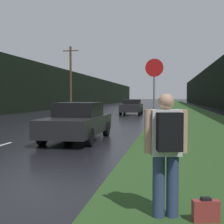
# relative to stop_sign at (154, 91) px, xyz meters

# --- Properties ---
(grass_verge) EXTENTS (6.00, 240.00, 0.02)m
(grass_verge) POSITION_rel_stop_sign_xyz_m (2.33, 29.35, -1.87)
(grass_verge) COLOR #2D5123
(grass_verge) RESTS_ON ground_plane
(lane_stripe_c) EXTENTS (0.12, 3.00, 0.01)m
(lane_stripe_c) POSITION_rel_stop_sign_xyz_m (-5.07, 4.03, -1.88)
(lane_stripe_c) COLOR silver
(lane_stripe_c) RESTS_ON ground_plane
(lane_stripe_d) EXTENTS (0.12, 3.00, 0.01)m
(lane_stripe_d) POSITION_rel_stop_sign_xyz_m (-5.07, 11.03, -1.88)
(lane_stripe_d) COLOR silver
(lane_stripe_d) RESTS_ON ground_plane
(treeline_far_side) EXTENTS (2.00, 140.00, 5.76)m
(treeline_far_side) POSITION_rel_stop_sign_xyz_m (-15.46, 39.35, 1.00)
(treeline_far_side) COLOR black
(treeline_far_side) RESTS_ON ground_plane
(treeline_near_side) EXTENTS (2.00, 140.00, 7.02)m
(treeline_near_side) POSITION_rel_stop_sign_xyz_m (8.33, 39.35, 1.63)
(treeline_near_side) COLOR black
(treeline_near_side) RESTS_ON ground_plane
(utility_pole_far) EXTENTS (1.80, 0.24, 7.42)m
(utility_pole_far) POSITION_rel_stop_sign_xyz_m (-10.47, 22.40, 1.96)
(utility_pole_far) COLOR #4C3823
(utility_pole_far) RESTS_ON ground_plane
(stop_sign) EXTENTS (0.68, 0.07, 3.08)m
(stop_sign) POSITION_rel_stop_sign_xyz_m (0.00, 0.00, 0.00)
(stop_sign) COLOR slate
(stop_sign) RESTS_ON ground_plane
(hitchhiker_with_backpack) EXTENTS (0.57, 0.47, 1.68)m
(hitchhiker_with_backpack) POSITION_rel_stop_sign_xyz_m (0.51, -7.68, -0.91)
(hitchhiker_with_backpack) COLOR navy
(hitchhiker_with_backpack) RESTS_ON ground_plane
(suitcase) EXTENTS (0.36, 0.19, 0.34)m
(suitcase) POSITION_rel_stop_sign_xyz_m (1.02, -7.73, -1.73)
(suitcase) COLOR #9E3333
(suitcase) RESTS_ON ground_plane
(car_passing_near) EXTENTS (1.87, 4.59, 1.43)m
(car_passing_near) POSITION_rel_stop_sign_xyz_m (-2.87, -0.40, -1.17)
(car_passing_near) COLOR black
(car_passing_near) RESTS_ON ground_plane
(car_passing_far) EXTENTS (1.91, 4.10, 1.43)m
(car_passing_far) POSITION_rel_stop_sign_xyz_m (-2.87, 17.29, -1.15)
(car_passing_far) COLOR black
(car_passing_far) RESTS_ON ground_plane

